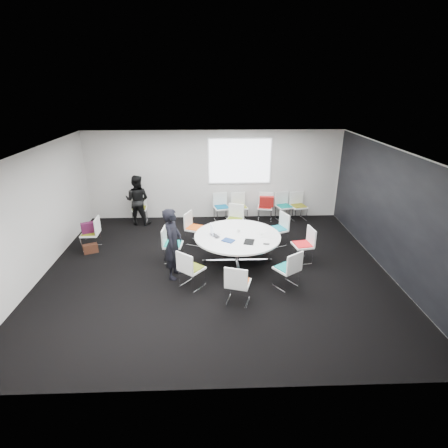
{
  "coord_description": "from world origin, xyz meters",
  "views": [
    {
      "loc": [
        -0.08,
        -7.29,
        4.15
      ],
      "look_at": [
        0.2,
        0.4,
        1.0
      ],
      "focal_mm": 28.0,
      "sensor_mm": 36.0,
      "label": 1
    }
  ],
  "objects_px": {
    "maroon_bag": "(89,227)",
    "chair_ring_a": "(302,251)",
    "chair_ring_d": "(195,234)",
    "chair_ring_h": "(287,276)",
    "person_main": "(173,244)",
    "chair_ring_e": "(173,251)",
    "chair_back_c": "(265,212)",
    "person_back": "(137,200)",
    "brown_bag": "(91,248)",
    "chair_spare_left": "(92,239)",
    "chair_ring_c": "(234,226)",
    "chair_person_back": "(140,214)",
    "cup": "(239,230)",
    "chair_back_a": "(222,212)",
    "chair_back_d": "(284,211)",
    "chair_ring_f": "(192,276)",
    "chair_ring_g": "(238,291)",
    "chair_ring_b": "(278,235)",
    "laptop": "(216,235)",
    "conference_table": "(237,243)",
    "chair_back_b": "(239,212)",
    "chair_back_e": "(298,211)"
  },
  "relations": [
    {
      "from": "maroon_bag",
      "to": "chair_ring_a",
      "type": "bearing_deg",
      "value": -9.33
    },
    {
      "from": "chair_ring_d",
      "to": "chair_ring_h",
      "type": "bearing_deg",
      "value": 65.43
    },
    {
      "from": "person_main",
      "to": "chair_ring_e",
      "type": "bearing_deg",
      "value": 17.19
    },
    {
      "from": "chair_back_c",
      "to": "person_main",
      "type": "height_order",
      "value": "person_main"
    },
    {
      "from": "person_back",
      "to": "brown_bag",
      "type": "relative_size",
      "value": 4.33
    },
    {
      "from": "chair_spare_left",
      "to": "brown_bag",
      "type": "distance_m",
      "value": 0.28
    },
    {
      "from": "chair_ring_e",
      "to": "chair_back_c",
      "type": "bearing_deg",
      "value": 139.97
    },
    {
      "from": "chair_ring_c",
      "to": "chair_person_back",
      "type": "height_order",
      "value": "same"
    },
    {
      "from": "chair_ring_h",
      "to": "cup",
      "type": "xyz_separation_m",
      "value": [
        -0.94,
        1.33,
        0.5
      ]
    },
    {
      "from": "chair_ring_a",
      "to": "maroon_bag",
      "type": "height_order",
      "value": "chair_ring_a"
    },
    {
      "from": "chair_ring_h",
      "to": "maroon_bag",
      "type": "xyz_separation_m",
      "value": [
        -4.8,
        2.03,
        0.34
      ]
    },
    {
      "from": "chair_back_a",
      "to": "chair_ring_c",
      "type": "bearing_deg",
      "value": 93.06
    },
    {
      "from": "chair_back_d",
      "to": "maroon_bag",
      "type": "xyz_separation_m",
      "value": [
        -5.51,
        -1.95,
        0.34
      ]
    },
    {
      "from": "cup",
      "to": "brown_bag",
      "type": "height_order",
      "value": "cup"
    },
    {
      "from": "chair_ring_d",
      "to": "chair_person_back",
      "type": "relative_size",
      "value": 1.0
    },
    {
      "from": "chair_ring_f",
      "to": "maroon_bag",
      "type": "xyz_separation_m",
      "value": [
        -2.75,
        1.96,
        0.34
      ]
    },
    {
      "from": "chair_ring_g",
      "to": "maroon_bag",
      "type": "distance_m",
      "value": 4.52
    },
    {
      "from": "chair_ring_b",
      "to": "chair_spare_left",
      "type": "distance_m",
      "value": 4.97
    },
    {
      "from": "laptop",
      "to": "person_main",
      "type": "bearing_deg",
      "value": 90.3
    },
    {
      "from": "chair_back_a",
      "to": "laptop",
      "type": "xyz_separation_m",
      "value": [
        -0.2,
        -2.82,
        0.47
      ]
    },
    {
      "from": "chair_ring_e",
      "to": "maroon_bag",
      "type": "bearing_deg",
      "value": -103.66
    },
    {
      "from": "chair_ring_e",
      "to": "chair_spare_left",
      "type": "xyz_separation_m",
      "value": [
        -2.21,
        0.75,
        0.0
      ]
    },
    {
      "from": "chair_back_d",
      "to": "person_main",
      "type": "xyz_separation_m",
      "value": [
        -3.18,
        -3.44,
        0.55
      ]
    },
    {
      "from": "conference_table",
      "to": "chair_ring_a",
      "type": "xyz_separation_m",
      "value": [
        1.61,
        -0.01,
        -0.25
      ]
    },
    {
      "from": "chair_ring_c",
      "to": "chair_ring_h",
      "type": "bearing_deg",
      "value": 128.94
    },
    {
      "from": "chair_ring_c",
      "to": "chair_ring_f",
      "type": "distance_m",
      "value": 2.98
    },
    {
      "from": "chair_back_c",
      "to": "chair_back_d",
      "type": "relative_size",
      "value": 1.0
    },
    {
      "from": "chair_ring_d",
      "to": "person_back",
      "type": "bearing_deg",
      "value": -105.93
    },
    {
      "from": "chair_ring_c",
      "to": "chair_spare_left",
      "type": "bearing_deg",
      "value": 32.42
    },
    {
      "from": "chair_spare_left",
      "to": "brown_bag",
      "type": "bearing_deg",
      "value": -177.38
    },
    {
      "from": "chair_ring_d",
      "to": "chair_back_b",
      "type": "relative_size",
      "value": 1.0
    },
    {
      "from": "brown_bag",
      "to": "chair_ring_h",
      "type": "bearing_deg",
      "value": -20.73
    },
    {
      "from": "chair_person_back",
      "to": "laptop",
      "type": "distance_m",
      "value": 3.72
    },
    {
      "from": "chair_ring_d",
      "to": "chair_ring_b",
      "type": "bearing_deg",
      "value": 109.46
    },
    {
      "from": "chair_ring_e",
      "to": "chair_person_back",
      "type": "distance_m",
      "value": 2.98
    },
    {
      "from": "chair_back_b",
      "to": "brown_bag",
      "type": "bearing_deg",
      "value": 17.6
    },
    {
      "from": "chair_back_a",
      "to": "brown_bag",
      "type": "distance_m",
      "value": 4.09
    },
    {
      "from": "cup",
      "to": "chair_back_e",
      "type": "bearing_deg",
      "value": 51.24
    },
    {
      "from": "chair_ring_c",
      "to": "chair_person_back",
      "type": "bearing_deg",
      "value": -0.32
    },
    {
      "from": "chair_ring_c",
      "to": "laptop",
      "type": "bearing_deg",
      "value": 92.85
    },
    {
      "from": "chair_ring_e",
      "to": "chair_back_d",
      "type": "distance_m",
      "value": 4.25
    },
    {
      "from": "chair_ring_a",
      "to": "chair_back_d",
      "type": "height_order",
      "value": "same"
    },
    {
      "from": "chair_back_a",
      "to": "person_main",
      "type": "distance_m",
      "value": 3.66
    },
    {
      "from": "chair_ring_g",
      "to": "chair_back_d",
      "type": "bearing_deg",
      "value": 85.09
    },
    {
      "from": "chair_back_e",
      "to": "chair_spare_left",
      "type": "relative_size",
      "value": 1.0
    },
    {
      "from": "chair_ring_c",
      "to": "chair_spare_left",
      "type": "relative_size",
      "value": 1.0
    },
    {
      "from": "chair_ring_d",
      "to": "person_main",
      "type": "distance_m",
      "value": 1.88
    },
    {
      "from": "chair_ring_c",
      "to": "maroon_bag",
      "type": "xyz_separation_m",
      "value": [
        -3.85,
        -0.81,
        0.34
      ]
    },
    {
      "from": "chair_ring_c",
      "to": "chair_ring_e",
      "type": "distance_m",
      "value": 2.25
    },
    {
      "from": "chair_ring_b",
      "to": "cup",
      "type": "xyz_separation_m",
      "value": [
        -1.13,
        -0.81,
        0.5
      ]
    }
  ]
}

